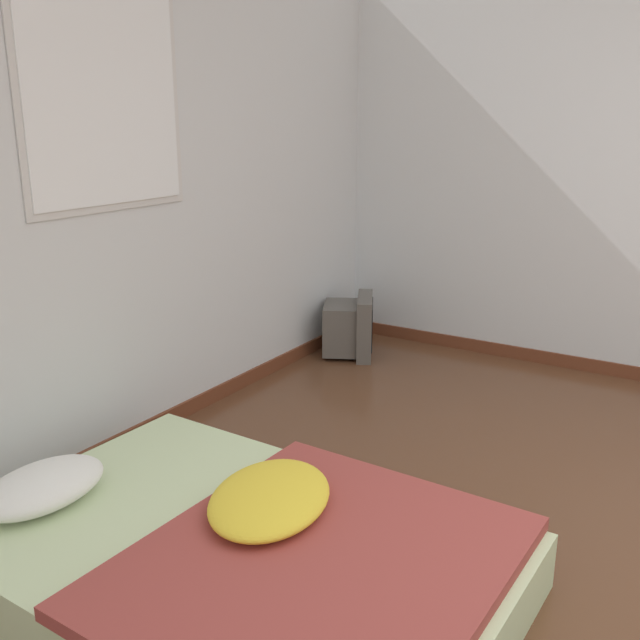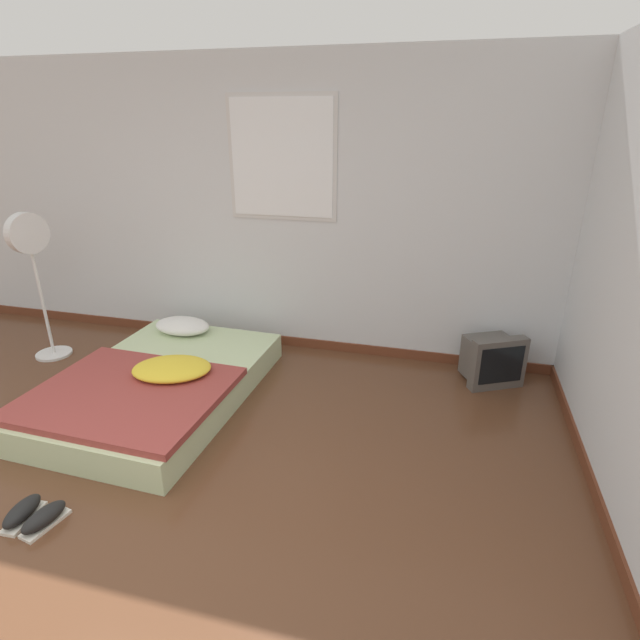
{
  "view_description": "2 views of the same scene",
  "coord_description": "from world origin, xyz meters",
  "views": [
    {
      "loc": [
        -2.28,
        0.28,
        1.68
      ],
      "look_at": [
        0.77,
        2.17,
        0.64
      ],
      "focal_mm": 40.0,
      "sensor_mm": 36.0,
      "label": 1
    },
    {
      "loc": [
        1.58,
        -1.29,
        2.08
      ],
      "look_at": [
        0.71,
        2.0,
        0.69
      ],
      "focal_mm": 28.0,
      "sensor_mm": 36.0,
      "label": 2
    }
  ],
  "objects": [
    {
      "name": "ground_plane",
      "position": [
        0.0,
        0.0,
        0.0
      ],
      "size": [
        20.0,
        20.0,
        0.0
      ],
      "primitive_type": "plane",
      "color": "brown"
    },
    {
      "name": "wall_back",
      "position": [
        0.0,
        2.98,
        1.29
      ],
      "size": [
        7.52,
        0.08,
        2.6
      ],
      "color": "silver",
      "rests_on": "ground_plane"
    },
    {
      "name": "mattress_bed",
      "position": [
        -0.53,
        1.72,
        0.14
      ],
      "size": [
        1.39,
        2.0,
        0.36
      ],
      "color": "beige",
      "rests_on": "ground_plane"
    },
    {
      "name": "crt_tv",
      "position": [
        2.01,
        2.68,
        0.21
      ],
      "size": [
        0.53,
        0.5,
        0.43
      ],
      "color": "#56514C",
      "rests_on": "ground_plane"
    },
    {
      "name": "sneaker_pair",
      "position": [
        -0.49,
        0.37,
        0.05
      ],
      "size": [
        0.29,
        0.28,
        0.1
      ],
      "color": "silver",
      "rests_on": "ground_plane"
    },
    {
      "name": "standing_fan",
      "position": [
        -1.93,
        2.17,
        0.94
      ],
      "size": [
        0.32,
        0.37,
        1.34
      ],
      "color": "silver",
      "rests_on": "ground_plane"
    }
  ]
}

